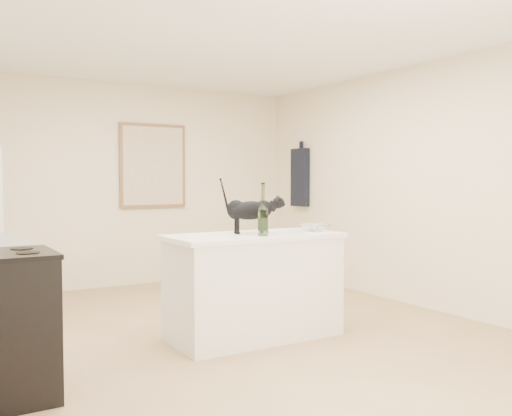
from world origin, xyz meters
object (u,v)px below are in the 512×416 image
object	(u,v)px
stove	(2,328)
black_cat	(250,213)
wine_bottle	(263,212)
glass_bowl	(315,228)

from	to	relation	value
stove	black_cat	world-z (taller)	black_cat
wine_bottle	glass_bowl	distance (m)	0.67
stove	black_cat	xyz separation A→B (m)	(2.05, 0.46, 0.63)
stove	wine_bottle	distance (m)	2.14
glass_bowl	stove	bearing A→B (deg)	-172.63
glass_bowl	black_cat	bearing A→B (deg)	169.45
wine_bottle	glass_bowl	world-z (taller)	wine_bottle
black_cat	glass_bowl	world-z (taller)	black_cat
stove	wine_bottle	xyz separation A→B (m)	(2.03, 0.23, 0.64)
black_cat	stove	bearing A→B (deg)	-151.40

